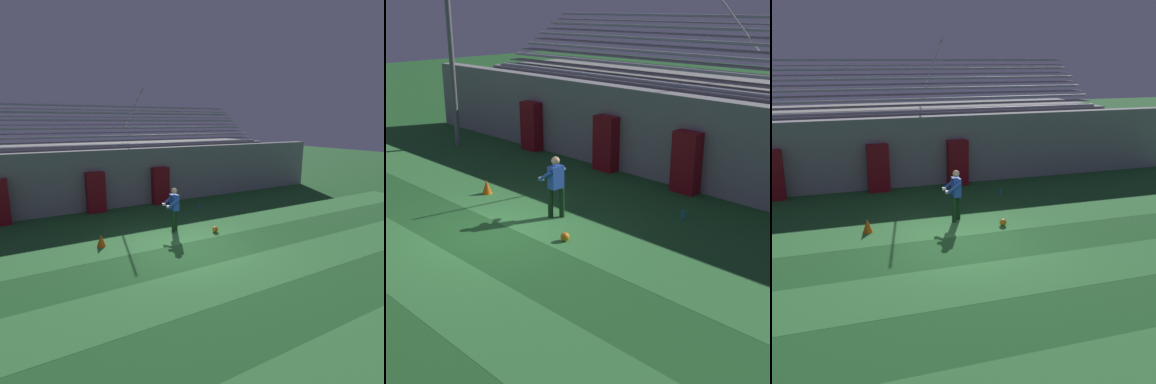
# 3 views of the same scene
# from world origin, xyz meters

# --- Properties ---
(ground_plane) EXTENTS (80.00, 80.00, 0.00)m
(ground_plane) POSITION_xyz_m (0.00, 0.00, 0.00)
(ground_plane) COLOR #236028
(turf_stripe_mid) EXTENTS (28.00, 1.86, 0.01)m
(turf_stripe_mid) POSITION_xyz_m (0.00, -2.28, 0.00)
(turf_stripe_mid) COLOR #38843D
(turf_stripe_mid) RESTS_ON ground
(turf_stripe_far) EXTENTS (28.00, 1.86, 0.01)m
(turf_stripe_far) POSITION_xyz_m (0.00, 1.43, 0.00)
(turf_stripe_far) COLOR #38843D
(turf_stripe_far) RESTS_ON ground
(back_wall) EXTENTS (24.00, 0.60, 2.80)m
(back_wall) POSITION_xyz_m (0.00, 6.50, 1.40)
(back_wall) COLOR gray
(back_wall) RESTS_ON ground
(padding_pillar_gate_left) EXTENTS (0.82, 0.44, 1.86)m
(padding_pillar_gate_left) POSITION_xyz_m (-1.61, 5.95, 0.93)
(padding_pillar_gate_left) COLOR maroon
(padding_pillar_gate_left) RESTS_ON ground
(padding_pillar_gate_right) EXTENTS (0.82, 0.44, 1.86)m
(padding_pillar_gate_right) POSITION_xyz_m (1.61, 5.95, 0.93)
(padding_pillar_gate_right) COLOR maroon
(padding_pillar_gate_right) RESTS_ON ground
(padding_pillar_far_left) EXTENTS (0.82, 0.44, 1.86)m
(padding_pillar_far_left) POSITION_xyz_m (-5.46, 5.95, 0.93)
(padding_pillar_far_left) COLOR maroon
(padding_pillar_far_left) RESTS_ON ground
(bleacher_stand) EXTENTS (18.00, 4.75, 5.83)m
(bleacher_stand) POSITION_xyz_m (0.00, 9.19, 1.51)
(bleacher_stand) COLOR gray
(bleacher_stand) RESTS_ON ground
(floodlight_pole) EXTENTS (0.90, 0.36, 7.74)m
(floodlight_pole) POSITION_xyz_m (-8.05, 4.27, 4.92)
(floodlight_pole) COLOR slate
(floodlight_pole) RESTS_ON ground
(goalkeeper) EXTENTS (0.57, 0.57, 1.67)m
(goalkeeper) POSITION_xyz_m (0.33, 1.85, 0.95)
(goalkeeper) COLOR #143319
(goalkeeper) RESTS_ON ground
(soccer_ball) EXTENTS (0.22, 0.22, 0.22)m
(soccer_ball) POSITION_xyz_m (1.61, 0.96, 0.11)
(soccer_ball) COLOR orange
(soccer_ball) RESTS_ON ground
(traffic_cone) EXTENTS (0.30, 0.30, 0.42)m
(traffic_cone) POSITION_xyz_m (-2.49, 1.66, 0.21)
(traffic_cone) COLOR orange
(traffic_cone) RESTS_ON ground
(water_bottle) EXTENTS (0.07, 0.07, 0.24)m
(water_bottle) POSITION_xyz_m (2.80, 4.12, 0.12)
(water_bottle) COLOR #1E8CD8
(water_bottle) RESTS_ON ground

